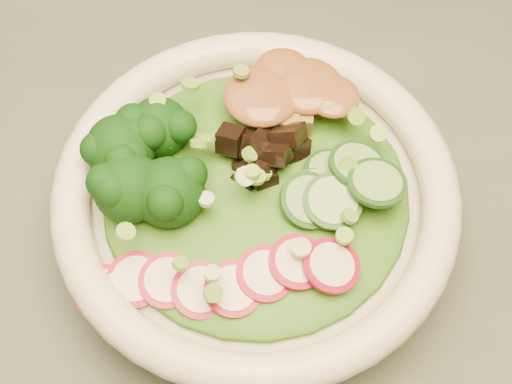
{
  "coord_description": "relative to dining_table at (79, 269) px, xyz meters",
  "views": [
    {
      "loc": [
        0.14,
        -0.26,
        1.21
      ],
      "look_at": [
        0.15,
        -0.03,
        0.81
      ],
      "focal_mm": 50.0,
      "sensor_mm": 36.0,
      "label": 1
    }
  ],
  "objects": [
    {
      "name": "salad_bowl",
      "position": [
        0.15,
        -0.03,
        0.15
      ],
      "size": [
        0.27,
        0.27,
        0.07
      ],
      "rotation": [
        0.0,
        0.0,
        0.24
      ],
      "color": "white",
      "rests_on": "dining_table"
    },
    {
      "name": "tofu_cubes",
      "position": [
        0.18,
        0.03,
        0.19
      ],
      "size": [
        0.1,
        0.08,
        0.04
      ],
      "primitive_type": null,
      "rotation": [
        0.0,
        0.0,
        0.24
      ],
      "color": "olive",
      "rests_on": "salad_bowl"
    },
    {
      "name": "lettuce_bed",
      "position": [
        0.15,
        -0.03,
        0.17
      ],
      "size": [
        0.2,
        0.2,
        0.02
      ],
      "primitive_type": "ellipsoid",
      "color": "#2C6214",
      "rests_on": "salad_bowl"
    },
    {
      "name": "cucumber_slices",
      "position": [
        0.22,
        -0.05,
        0.19
      ],
      "size": [
        0.08,
        0.08,
        0.04
      ],
      "primitive_type": null,
      "rotation": [
        0.0,
        0.0,
        0.24
      ],
      "color": "#78A65C",
      "rests_on": "salad_bowl"
    },
    {
      "name": "broccoli_florets",
      "position": [
        0.1,
        -0.01,
        0.19
      ],
      "size": [
        0.09,
        0.09,
        0.04
      ],
      "primitive_type": null,
      "rotation": [
        0.0,
        0.0,
        0.24
      ],
      "color": "black",
      "rests_on": "salad_bowl"
    },
    {
      "name": "mushroom_heap",
      "position": [
        0.16,
        -0.02,
        0.19
      ],
      "size": [
        0.08,
        0.08,
        0.04
      ],
      "primitive_type": null,
      "rotation": [
        0.0,
        0.0,
        0.24
      ],
      "color": "black",
      "rests_on": "salad_bowl"
    },
    {
      "name": "peanut_sauce",
      "position": [
        0.18,
        0.03,
        0.2
      ],
      "size": [
        0.07,
        0.06,
        0.02
      ],
      "primitive_type": "ellipsoid",
      "color": "brown",
      "rests_on": "tofu_cubes"
    },
    {
      "name": "scallion_garnish",
      "position": [
        0.15,
        -0.03,
        0.2
      ],
      "size": [
        0.19,
        0.19,
        0.02
      ],
      "primitive_type": null,
      "color": "#72AD3D",
      "rests_on": "salad_bowl"
    },
    {
      "name": "dining_table",
      "position": [
        0.0,
        0.0,
        0.0
      ],
      "size": [
        1.2,
        0.8,
        0.75
      ],
      "color": "black",
      "rests_on": "ground"
    },
    {
      "name": "radish_slices",
      "position": [
        0.14,
        -0.09,
        0.18
      ],
      "size": [
        0.12,
        0.06,
        0.02
      ],
      "primitive_type": null,
      "rotation": [
        0.0,
        0.0,
        0.24
      ],
      "color": "maroon",
      "rests_on": "salad_bowl"
    }
  ]
}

